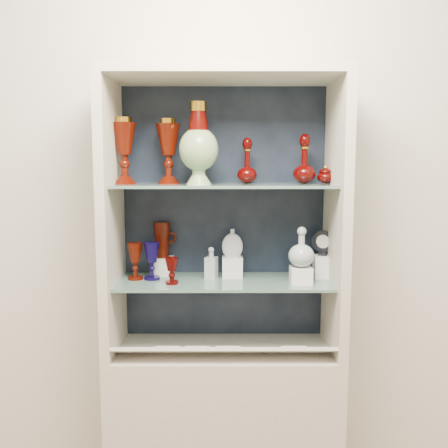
{
  "coord_description": "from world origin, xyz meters",
  "views": [
    {
      "loc": [
        -0.01,
        -0.58,
        1.57
      ],
      "look_at": [
        0.0,
        1.53,
        1.3
      ],
      "focal_mm": 40.0,
      "sensor_mm": 36.0,
      "label": 1
    }
  ],
  "objects_px": {
    "ruby_goblet_small": "(172,271)",
    "flat_flask": "(232,243)",
    "lidded_bowl": "(325,174)",
    "ruby_pitcher": "(162,240)",
    "cobalt_goblet": "(152,261)",
    "ruby_goblet_tall": "(135,261)",
    "clear_square_bottle": "(211,263)",
    "pedestal_lamp_right": "(124,151)",
    "cameo_medallion": "(323,243)",
    "clear_round_decanter": "(301,248)",
    "ruby_decanter_a": "(247,158)",
    "pedestal_lamp_left": "(168,151)",
    "ruby_decanter_b": "(305,157)",
    "enamel_urn": "(199,143)"
  },
  "relations": [
    {
      "from": "ruby_goblet_small",
      "to": "flat_flask",
      "type": "distance_m",
      "value": 0.31
    },
    {
      "from": "ruby_goblet_small",
      "to": "lidded_bowl",
      "type": "bearing_deg",
      "value": 9.07
    },
    {
      "from": "ruby_pitcher",
      "to": "flat_flask",
      "type": "relative_size",
      "value": 1.25
    },
    {
      "from": "cobalt_goblet",
      "to": "ruby_pitcher",
      "type": "height_order",
      "value": "ruby_pitcher"
    },
    {
      "from": "ruby_goblet_tall",
      "to": "clear_square_bottle",
      "type": "bearing_deg",
      "value": 1.69
    },
    {
      "from": "ruby_goblet_small",
      "to": "flat_flask",
      "type": "xyz_separation_m",
      "value": [
        0.26,
        0.13,
        0.1
      ]
    },
    {
      "from": "pedestal_lamp_right",
      "to": "cameo_medallion",
      "type": "xyz_separation_m",
      "value": [
        0.87,
        0.03,
        -0.4
      ]
    },
    {
      "from": "ruby_pitcher",
      "to": "clear_round_decanter",
      "type": "bearing_deg",
      "value": -33.35
    },
    {
      "from": "ruby_decanter_a",
      "to": "cameo_medallion",
      "type": "bearing_deg",
      "value": 1.38
    },
    {
      "from": "lidded_bowl",
      "to": "pedestal_lamp_left",
      "type": "bearing_deg",
      "value": 179.23
    },
    {
      "from": "clear_square_bottle",
      "to": "ruby_decanter_a",
      "type": "bearing_deg",
      "value": 4.45
    },
    {
      "from": "ruby_goblet_tall",
      "to": "ruby_pitcher",
      "type": "relative_size",
      "value": 1.0
    },
    {
      "from": "lidded_bowl",
      "to": "ruby_decanter_b",
      "type": "bearing_deg",
      "value": -179.72
    },
    {
      "from": "pedestal_lamp_left",
      "to": "lidded_bowl",
      "type": "bearing_deg",
      "value": -0.77
    },
    {
      "from": "lidded_bowl",
      "to": "cobalt_goblet",
      "type": "height_order",
      "value": "lidded_bowl"
    },
    {
      "from": "pedestal_lamp_left",
      "to": "enamel_urn",
      "type": "height_order",
      "value": "enamel_urn"
    },
    {
      "from": "clear_round_decanter",
      "to": "ruby_decanter_a",
      "type": "bearing_deg",
      "value": 157.1
    },
    {
      "from": "flat_flask",
      "to": "ruby_decanter_a",
      "type": "bearing_deg",
      "value": -24.93
    },
    {
      "from": "pedestal_lamp_left",
      "to": "flat_flask",
      "type": "distance_m",
      "value": 0.49
    },
    {
      "from": "pedestal_lamp_left",
      "to": "ruby_goblet_tall",
      "type": "xyz_separation_m",
      "value": [
        -0.15,
        -0.03,
        -0.48
      ]
    },
    {
      "from": "pedestal_lamp_left",
      "to": "clear_round_decanter",
      "type": "relative_size",
      "value": 1.69
    },
    {
      "from": "pedestal_lamp_right",
      "to": "clear_round_decanter",
      "type": "xyz_separation_m",
      "value": [
        0.75,
        -0.07,
        -0.41
      ]
    },
    {
      "from": "enamel_urn",
      "to": "ruby_decanter_a",
      "type": "xyz_separation_m",
      "value": [
        0.21,
        0.08,
        -0.06
      ]
    },
    {
      "from": "ruby_goblet_tall",
      "to": "ruby_goblet_small",
      "type": "xyz_separation_m",
      "value": [
        0.17,
        -0.09,
        -0.03
      ]
    },
    {
      "from": "ruby_decanter_a",
      "to": "ruby_goblet_small",
      "type": "bearing_deg",
      "value": -161.52
    },
    {
      "from": "enamel_urn",
      "to": "flat_flask",
      "type": "relative_size",
      "value": 2.59
    },
    {
      "from": "pedestal_lamp_right",
      "to": "cobalt_goblet",
      "type": "xyz_separation_m",
      "value": [
        0.11,
        0.0,
        -0.48
      ]
    },
    {
      "from": "pedestal_lamp_left",
      "to": "clear_square_bottle",
      "type": "relative_size",
      "value": 1.96
    },
    {
      "from": "ruby_pitcher",
      "to": "flat_flask",
      "type": "distance_m",
      "value": 0.32
    },
    {
      "from": "ruby_decanter_a",
      "to": "ruby_goblet_small",
      "type": "distance_m",
      "value": 0.58
    },
    {
      "from": "enamel_urn",
      "to": "ruby_goblet_small",
      "type": "relative_size",
      "value": 3.0
    },
    {
      "from": "cobalt_goblet",
      "to": "flat_flask",
      "type": "relative_size",
      "value": 1.27
    },
    {
      "from": "clear_round_decanter",
      "to": "cameo_medallion",
      "type": "distance_m",
      "value": 0.15
    },
    {
      "from": "pedestal_lamp_right",
      "to": "clear_square_bottle",
      "type": "relative_size",
      "value": 1.97
    },
    {
      "from": "pedestal_lamp_right",
      "to": "ruby_goblet_small",
      "type": "height_order",
      "value": "pedestal_lamp_right"
    },
    {
      "from": "flat_flask",
      "to": "cobalt_goblet",
      "type": "bearing_deg",
      "value": -173.6
    },
    {
      "from": "cameo_medallion",
      "to": "ruby_decanter_a",
      "type": "bearing_deg",
      "value": -157.39
    },
    {
      "from": "ruby_decanter_b",
      "to": "clear_square_bottle",
      "type": "xyz_separation_m",
      "value": [
        -0.4,
        -0.01,
        -0.46
      ]
    },
    {
      "from": "ruby_goblet_small",
      "to": "clear_round_decanter",
      "type": "xyz_separation_m",
      "value": [
        0.55,
        0.01,
        0.1
      ]
    },
    {
      "from": "enamel_urn",
      "to": "clear_square_bottle",
      "type": "distance_m",
      "value": 0.52
    },
    {
      "from": "clear_round_decanter",
      "to": "pedestal_lamp_right",
      "type": "bearing_deg",
      "value": 174.73
    },
    {
      "from": "pedestal_lamp_left",
      "to": "ruby_decanter_b",
      "type": "bearing_deg",
      "value": -0.94
    },
    {
      "from": "ruby_decanter_a",
      "to": "ruby_goblet_small",
      "type": "relative_size",
      "value": 1.96
    },
    {
      "from": "enamel_urn",
      "to": "ruby_pitcher",
      "type": "height_order",
      "value": "enamel_urn"
    },
    {
      "from": "enamel_urn",
      "to": "ruby_decanter_b",
      "type": "relative_size",
      "value": 1.5
    },
    {
      "from": "lidded_bowl",
      "to": "flat_flask",
      "type": "xyz_separation_m",
      "value": [
        -0.4,
        0.03,
        -0.3
      ]
    },
    {
      "from": "clear_square_bottle",
      "to": "flat_flask",
      "type": "xyz_separation_m",
      "value": [
        0.09,
        0.04,
        0.08
      ]
    },
    {
      "from": "lidded_bowl",
      "to": "ruby_goblet_tall",
      "type": "bearing_deg",
      "value": -178.61
    },
    {
      "from": "pedestal_lamp_right",
      "to": "cobalt_goblet",
      "type": "bearing_deg",
      "value": 1.95
    },
    {
      "from": "ruby_decanter_b",
      "to": "lidded_bowl",
      "type": "distance_m",
      "value": 0.12
    }
  ]
}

